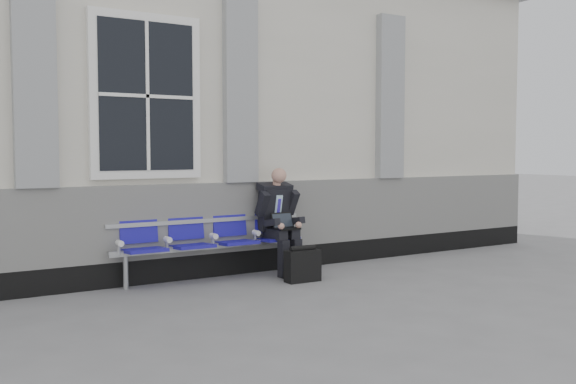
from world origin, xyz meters
TOP-DOWN VIEW (x-y plane):
  - ground at (0.00, 0.00)m, footprint 70.00×70.00m
  - station_building at (-0.02, 3.47)m, footprint 14.40×4.40m
  - bench at (1.12, 1.32)m, footprint 2.60×0.47m
  - businessman at (2.03, 1.19)m, footprint 0.55×0.74m
  - briefcase at (2.01, 0.59)m, footprint 0.44×0.19m

SIDE VIEW (x-z plane):
  - ground at x=0.00m, z-range 0.00..0.00m
  - briefcase at x=2.01m, z-range -0.02..0.43m
  - bench at x=1.12m, z-range 0.10..1.01m
  - businessman at x=2.03m, z-range 0.06..1.44m
  - station_building at x=-0.02m, z-range -0.02..4.47m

